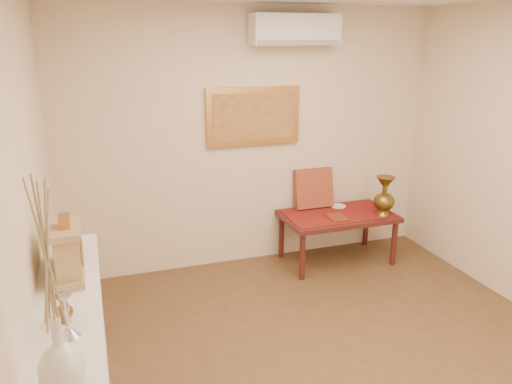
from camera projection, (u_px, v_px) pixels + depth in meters
name	position (u px, v px, depth m)	size (l,w,h in m)	color
floor	(350.00, 382.00, 3.60)	(4.50, 4.50, 0.00)	brown
wall_back	(253.00, 140.00, 5.23)	(4.00, 0.02, 2.70)	beige
wall_left	(23.00, 245.00, 2.59)	(0.02, 4.50, 2.70)	beige
white_vase	(51.00, 295.00, 1.87)	(0.18, 0.18, 0.95)	white
candlestick	(67.00, 316.00, 2.41)	(0.11, 0.11, 0.23)	silver
brass_urn_small	(63.00, 304.00, 2.54)	(0.09, 0.09, 0.20)	brown
table_cloth	(338.00, 214.00, 5.39)	(1.14, 0.59, 0.01)	maroon
brass_urn_tall	(385.00, 192.00, 5.28)	(0.23, 0.23, 0.51)	brown
plate	(338.00, 206.00, 5.60)	(0.17, 0.17, 0.01)	white
menu	(337.00, 217.00, 5.25)	(0.18, 0.25, 0.01)	maroon
cushion	(313.00, 188.00, 5.54)	(0.44, 0.10, 0.44)	maroon
display_ledge	(76.00, 377.00, 2.90)	(0.37, 2.02, 0.98)	silver
mantel_clock	(69.00, 252.00, 2.97)	(0.17, 0.36, 0.41)	tan
wooden_chest	(66.00, 244.00, 3.22)	(0.16, 0.21, 0.24)	tan
low_table	(338.00, 220.00, 5.41)	(1.20, 0.70, 0.55)	#4B1A16
painting	(253.00, 116.00, 5.13)	(1.00, 0.06, 0.60)	#B27739
ac_unit	(295.00, 30.00, 4.91)	(0.90, 0.25, 0.30)	white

